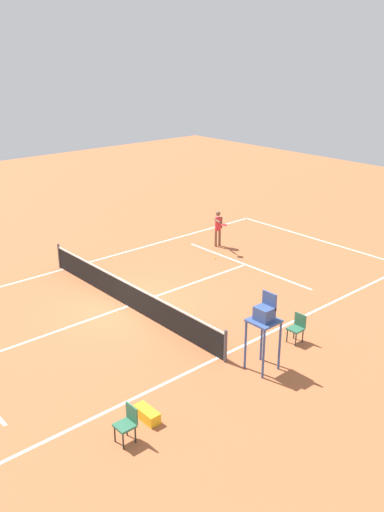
{
  "coord_description": "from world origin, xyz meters",
  "views": [
    {
      "loc": [
        -15.21,
        10.24,
        8.87
      ],
      "look_at": [
        0.77,
        -3.81,
        0.8
      ],
      "focal_mm": 38.48,
      "sensor_mm": 36.0,
      "label": 1
    }
  ],
  "objects_px": {
    "player_serving": "(218,226)",
    "tennis_ball": "(215,258)",
    "courtside_chair_mid": "(297,327)",
    "courtside_chair_near": "(127,422)",
    "umpire_chair": "(264,320)",
    "equipment_bag": "(147,414)"
  },
  "relations": [
    {
      "from": "player_serving",
      "to": "courtside_chair_mid",
      "type": "height_order",
      "value": "player_serving"
    },
    {
      "from": "player_serving",
      "to": "equipment_bag",
      "type": "bearing_deg",
      "value": 55.13
    },
    {
      "from": "courtside_chair_near",
      "to": "courtside_chair_mid",
      "type": "relative_size",
      "value": 1.0
    },
    {
      "from": "umpire_chair",
      "to": "courtside_chair_near",
      "type": "height_order",
      "value": "umpire_chair"
    },
    {
      "from": "courtside_chair_mid",
      "to": "courtside_chair_near",
      "type": "bearing_deg",
      "value": 92.98
    },
    {
      "from": "player_serving",
      "to": "tennis_ball",
      "type": "distance_m",
      "value": 1.91
    },
    {
      "from": "courtside_chair_near",
      "to": "equipment_bag",
      "type": "relative_size",
      "value": 1.25
    },
    {
      "from": "tennis_ball",
      "to": "courtside_chair_mid",
      "type": "height_order",
      "value": "courtside_chair_mid"
    },
    {
      "from": "player_serving",
      "to": "umpire_chair",
      "type": "relative_size",
      "value": 0.72
    },
    {
      "from": "player_serving",
      "to": "umpire_chair",
      "type": "xyz_separation_m",
      "value": [
        -8.57,
        6.43,
        0.58
      ]
    },
    {
      "from": "tennis_ball",
      "to": "courtside_chair_near",
      "type": "xyz_separation_m",
      "value": [
        -7.52,
        10.04,
        0.5
      ]
    },
    {
      "from": "player_serving",
      "to": "umpire_chair",
      "type": "height_order",
      "value": "umpire_chair"
    },
    {
      "from": "umpire_chair",
      "to": "player_serving",
      "type": "bearing_deg",
      "value": -36.89
    },
    {
      "from": "umpire_chair",
      "to": "courtside_chair_mid",
      "type": "xyz_separation_m",
      "value": [
        0.33,
        -2.02,
        -1.07
      ]
    },
    {
      "from": "player_serving",
      "to": "courtside_chair_mid",
      "type": "relative_size",
      "value": 1.82
    },
    {
      "from": "player_serving",
      "to": "courtside_chair_mid",
      "type": "distance_m",
      "value": 9.36
    },
    {
      "from": "umpire_chair",
      "to": "equipment_bag",
      "type": "bearing_deg",
      "value": 85.37
    },
    {
      "from": "umpire_chair",
      "to": "courtside_chair_near",
      "type": "distance_m",
      "value": 4.95
    },
    {
      "from": "umpire_chair",
      "to": "equipment_bag",
      "type": "xyz_separation_m",
      "value": [
        0.32,
        4.0,
        -1.46
      ]
    },
    {
      "from": "tennis_ball",
      "to": "courtside_chair_mid",
      "type": "bearing_deg",
      "value": 155.99
    },
    {
      "from": "courtside_chair_mid",
      "to": "umpire_chair",
      "type": "bearing_deg",
      "value": 99.28
    },
    {
      "from": "tennis_ball",
      "to": "player_serving",
      "type": "bearing_deg",
      "value": -48.73
    }
  ]
}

